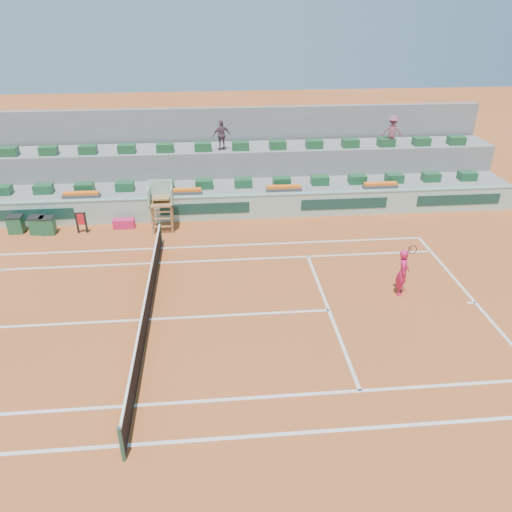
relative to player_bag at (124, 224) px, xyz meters
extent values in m
plane|color=#A2491F|center=(1.92, -7.86, -0.22)|extent=(90.00, 90.00, 0.00)
cube|color=gray|center=(1.92, 2.84, 0.38)|extent=(36.00, 4.00, 1.20)
cube|color=gray|center=(1.92, 4.44, 1.08)|extent=(36.00, 2.40, 2.60)
cube|color=gray|center=(1.92, 6.04, 1.98)|extent=(36.00, 0.40, 4.40)
cube|color=#DA1C57|center=(0.00, 0.00, 0.00)|extent=(1.00, 0.45, 0.45)
imported|color=brown|center=(4.93, 3.90, 3.18)|extent=(1.01, 0.64, 1.60)
imported|color=#8F4758|center=(14.14, 3.72, 3.23)|extent=(1.23, 0.93, 1.70)
cube|color=silver|center=(13.81, -7.86, -0.22)|extent=(0.12, 10.97, 0.01)
cube|color=silver|center=(1.92, -13.35, -0.22)|extent=(23.77, 0.12, 0.01)
cube|color=silver|center=(1.92, -2.38, -0.22)|extent=(23.77, 0.12, 0.01)
cube|color=silver|center=(1.92, -11.98, -0.22)|extent=(23.77, 0.12, 0.01)
cube|color=silver|center=(1.92, -3.75, -0.22)|extent=(23.77, 0.12, 0.01)
cube|color=silver|center=(8.32, -7.86, -0.22)|extent=(0.12, 8.23, 0.01)
cube|color=silver|center=(1.92, -7.86, -0.22)|extent=(12.80, 0.12, 0.01)
cube|color=silver|center=(13.66, -7.86, -0.22)|extent=(0.30, 0.12, 0.01)
cube|color=black|center=(1.92, -7.86, 0.24)|extent=(0.03, 11.87, 0.92)
cube|color=white|center=(1.92, -7.86, 0.73)|extent=(0.06, 11.87, 0.07)
cylinder|color=#214D3C|center=(1.92, -13.80, 0.33)|extent=(0.10, 0.10, 1.10)
cylinder|color=#214D3C|center=(1.92, -1.93, 0.33)|extent=(0.10, 0.10, 1.10)
cube|color=#99C1AA|center=(1.92, 0.64, 0.38)|extent=(36.00, 0.30, 1.20)
cube|color=gray|center=(1.92, 0.64, 1.01)|extent=(36.00, 0.34, 0.06)
cube|color=#153A31|center=(-4.58, 0.48, 0.43)|extent=(4.40, 0.02, 0.56)
cube|color=#153A31|center=(3.92, 0.48, 0.43)|extent=(4.40, 0.02, 0.56)
cube|color=#153A31|center=(10.92, 0.48, 0.43)|extent=(4.40, 0.02, 0.56)
cube|color=#153A31|center=(16.92, 0.48, 0.43)|extent=(4.40, 0.02, 0.56)
cube|color=olive|center=(1.47, -0.81, 0.45)|extent=(0.08, 0.08, 1.35)
cube|color=olive|center=(2.37, -0.81, 0.45)|extent=(0.08, 0.08, 1.35)
cube|color=olive|center=(1.47, -0.11, 0.45)|extent=(0.08, 0.08, 1.35)
cube|color=olive|center=(2.37, -0.11, 0.45)|extent=(0.08, 0.08, 1.35)
cube|color=olive|center=(1.92, -0.46, 1.17)|extent=(1.10, 0.90, 0.08)
cube|color=#99C1AA|center=(1.92, -0.08, 1.68)|extent=(1.10, 0.08, 1.00)
cube|color=#99C1AA|center=(1.40, -0.46, 1.53)|extent=(0.06, 0.90, 0.80)
cube|color=#99C1AA|center=(2.44, -0.46, 1.53)|extent=(0.06, 0.90, 0.80)
cube|color=olive|center=(1.92, -0.36, 1.41)|extent=(0.80, 0.60, 0.08)
cube|color=olive|center=(1.92, -0.81, 0.13)|extent=(0.90, 0.08, 0.06)
cube|color=olive|center=(1.92, -0.81, 0.53)|extent=(0.90, 0.08, 0.06)
cube|color=olive|center=(1.92, -0.81, 0.88)|extent=(0.90, 0.08, 0.06)
cube|color=#1A502A|center=(-6.08, 1.94, 1.20)|extent=(0.90, 0.60, 0.44)
cube|color=#1A502A|center=(-4.08, 1.94, 1.20)|extent=(0.90, 0.60, 0.44)
cube|color=#1A502A|center=(-2.08, 1.94, 1.20)|extent=(0.90, 0.60, 0.44)
cube|color=#1A502A|center=(-0.08, 1.94, 1.20)|extent=(0.90, 0.60, 0.44)
cube|color=#1A502A|center=(1.92, 1.94, 1.20)|extent=(0.90, 0.60, 0.44)
cube|color=#1A502A|center=(3.92, 1.94, 1.20)|extent=(0.90, 0.60, 0.44)
cube|color=#1A502A|center=(5.92, 1.94, 1.20)|extent=(0.90, 0.60, 0.44)
cube|color=#1A502A|center=(7.92, 1.94, 1.20)|extent=(0.90, 0.60, 0.44)
cube|color=#1A502A|center=(9.92, 1.94, 1.20)|extent=(0.90, 0.60, 0.44)
cube|color=#1A502A|center=(11.92, 1.94, 1.20)|extent=(0.90, 0.60, 0.44)
cube|color=#1A502A|center=(13.92, 1.94, 1.20)|extent=(0.90, 0.60, 0.44)
cube|color=#1A502A|center=(15.92, 1.94, 1.20)|extent=(0.90, 0.60, 0.44)
cube|color=#1A502A|center=(17.92, 1.94, 1.20)|extent=(0.90, 0.60, 0.44)
cube|color=#1A502A|center=(-6.08, 3.84, 2.60)|extent=(0.90, 0.60, 0.44)
cube|color=#1A502A|center=(-4.08, 3.84, 2.60)|extent=(0.90, 0.60, 0.44)
cube|color=#1A502A|center=(-2.08, 3.84, 2.60)|extent=(0.90, 0.60, 0.44)
cube|color=#1A502A|center=(-0.08, 3.84, 2.60)|extent=(0.90, 0.60, 0.44)
cube|color=#1A502A|center=(1.92, 3.84, 2.60)|extent=(0.90, 0.60, 0.44)
cube|color=#1A502A|center=(3.92, 3.84, 2.60)|extent=(0.90, 0.60, 0.44)
cube|color=#1A502A|center=(5.92, 3.84, 2.60)|extent=(0.90, 0.60, 0.44)
cube|color=#1A502A|center=(7.92, 3.84, 2.60)|extent=(0.90, 0.60, 0.44)
cube|color=#1A502A|center=(9.92, 3.84, 2.60)|extent=(0.90, 0.60, 0.44)
cube|color=#1A502A|center=(11.92, 3.84, 2.60)|extent=(0.90, 0.60, 0.44)
cube|color=#1A502A|center=(13.92, 3.84, 2.60)|extent=(0.90, 0.60, 0.44)
cube|color=#1A502A|center=(15.92, 3.84, 2.60)|extent=(0.90, 0.60, 0.44)
cube|color=#1A502A|center=(17.92, 3.84, 2.60)|extent=(0.90, 0.60, 0.44)
cube|color=#484848|center=(-2.08, 1.14, 1.06)|extent=(1.80, 0.36, 0.16)
cube|color=orange|center=(-2.08, 1.14, 1.20)|extent=(1.70, 0.32, 0.12)
cube|color=#484848|center=(2.92, 1.14, 1.06)|extent=(1.80, 0.36, 0.16)
cube|color=orange|center=(2.92, 1.14, 1.20)|extent=(1.70, 0.32, 0.12)
cube|color=#484848|center=(7.92, 1.14, 1.06)|extent=(1.80, 0.36, 0.16)
cube|color=orange|center=(7.92, 1.14, 1.20)|extent=(1.70, 0.32, 0.12)
cube|color=#484848|center=(12.92, 1.14, 1.06)|extent=(1.80, 0.36, 0.16)
cube|color=orange|center=(12.92, 1.14, 1.20)|extent=(1.70, 0.32, 0.12)
cube|color=#1B5233|center=(-3.45, -0.37, 0.18)|extent=(0.62, 0.53, 0.80)
cube|color=black|center=(-3.45, -0.37, 0.60)|extent=(0.66, 0.57, 0.04)
cube|color=#1B5233|center=(-3.93, -0.24, 0.18)|extent=(0.68, 0.58, 0.80)
cube|color=black|center=(-3.93, -0.24, 0.60)|extent=(0.72, 0.62, 0.04)
cube|color=#1B5233|center=(-4.98, -0.07, 0.18)|extent=(0.67, 0.57, 0.80)
cube|color=black|center=(-4.98, -0.07, 0.60)|extent=(0.71, 0.61, 0.04)
cube|color=black|center=(-2.08, -0.39, 0.28)|extent=(0.09, 0.09, 1.00)
cube|color=black|center=(-1.68, -0.39, 0.28)|extent=(0.09, 0.09, 1.00)
cube|color=black|center=(-1.88, -0.39, 0.78)|extent=(0.51, 0.07, 0.06)
cube|color=red|center=(-1.88, -0.41, 0.48)|extent=(0.38, 0.03, 0.56)
imported|color=#DA1C57|center=(11.26, -6.95, 0.69)|extent=(0.64, 0.77, 1.83)
cylinder|color=black|center=(11.26, -7.25, 1.83)|extent=(0.03, 0.35, 0.09)
torus|color=black|center=(11.26, -7.47, 1.90)|extent=(0.31, 0.08, 0.31)
camera|label=1|loc=(4.37, -22.46, 9.91)|focal=35.00mm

